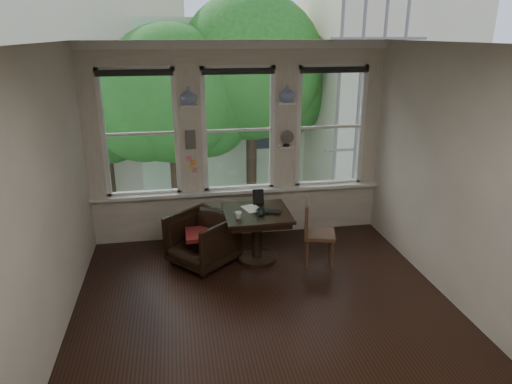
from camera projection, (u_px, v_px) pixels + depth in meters
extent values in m
plane|color=black|center=(266.00, 310.00, 5.39)|extent=(4.50, 4.50, 0.00)
plane|color=silver|center=(269.00, 43.00, 4.39)|extent=(4.50, 4.50, 0.00)
plane|color=beige|center=(238.00, 143.00, 6.98)|extent=(4.50, 0.00, 4.50)
plane|color=beige|center=(340.00, 308.00, 2.80)|extent=(4.50, 0.00, 4.50)
plane|color=beige|center=(45.00, 203.00, 4.52)|extent=(0.00, 4.50, 4.50)
plane|color=beige|center=(458.00, 179.00, 5.26)|extent=(0.00, 4.50, 4.50)
cube|color=white|center=(189.00, 106.00, 6.57)|extent=(0.26, 0.16, 0.03)
cube|color=white|center=(287.00, 103.00, 6.81)|extent=(0.26, 0.16, 0.03)
cube|color=#59544F|center=(191.00, 139.00, 6.76)|extent=(0.14, 0.06, 0.28)
imported|color=white|center=(189.00, 96.00, 6.52)|extent=(0.24, 0.24, 0.25)
imported|color=white|center=(287.00, 94.00, 6.76)|extent=(0.24, 0.24, 0.25)
imported|color=black|center=(202.00, 240.00, 6.36)|extent=(1.12, 1.12, 0.73)
cube|color=maroon|center=(202.00, 234.00, 6.33)|extent=(0.45, 0.45, 0.06)
imported|color=black|center=(268.00, 213.00, 6.25)|extent=(0.41, 0.36, 0.03)
imported|color=white|center=(238.00, 215.00, 6.07)|extent=(0.12, 0.12, 0.09)
imported|color=white|center=(261.00, 213.00, 6.16)|extent=(0.12, 0.12, 0.10)
cube|color=black|center=(258.00, 197.00, 6.57)|extent=(0.16, 0.08, 0.22)
cube|color=silver|center=(252.00, 208.00, 6.43)|extent=(0.30, 0.35, 0.00)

